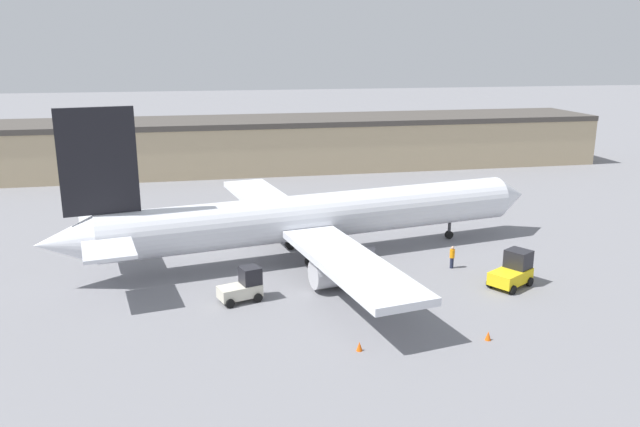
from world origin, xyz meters
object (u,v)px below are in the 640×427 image
at_px(baggage_tug, 513,271).
at_px(pushback_tug, 243,286).
at_px(belt_loader_truck, 357,266).
at_px(airplane, 307,217).
at_px(ground_crew_worker, 452,256).
at_px(safety_cone_near, 359,346).
at_px(safety_cone_far, 488,336).

relative_size(baggage_tug, pushback_tug, 1.18).
bearing_deg(belt_loader_truck, baggage_tug, 1.33).
distance_m(airplane, belt_loader_truck, 6.82).
height_order(ground_crew_worker, baggage_tug, baggage_tug).
bearing_deg(ground_crew_worker, baggage_tug, -167.81).
height_order(ground_crew_worker, safety_cone_near, ground_crew_worker).
bearing_deg(safety_cone_near, pushback_tug, 124.30).
height_order(airplane, pushback_tug, airplane).
distance_m(baggage_tug, pushback_tug, 19.24).
height_order(belt_loader_truck, pushback_tug, belt_loader_truck).
distance_m(ground_crew_worker, safety_cone_far, 12.33).
height_order(airplane, ground_crew_worker, airplane).
bearing_deg(baggage_tug, belt_loader_truck, 131.88).
height_order(belt_loader_truck, safety_cone_near, belt_loader_truck).
distance_m(airplane, safety_cone_near, 16.89).
distance_m(baggage_tug, safety_cone_near, 15.35).
distance_m(pushback_tug, safety_cone_far, 16.20).
distance_m(baggage_tug, safety_cone_far, 9.57).
bearing_deg(safety_cone_near, safety_cone_far, -1.56).
bearing_deg(safety_cone_far, pushback_tug, 147.15).
xyz_separation_m(airplane, pushback_tug, (-5.84, -8.04, -2.33)).
distance_m(ground_crew_worker, pushback_tug, 16.69).
height_order(pushback_tug, safety_cone_far, pushback_tug).
bearing_deg(belt_loader_truck, pushback_tug, -147.56).
height_order(baggage_tug, pushback_tug, baggage_tug).
xyz_separation_m(airplane, baggage_tug, (13.37, -9.11, -2.22)).
distance_m(belt_loader_truck, safety_cone_near, 11.08).
height_order(airplane, belt_loader_truck, airplane).
bearing_deg(airplane, belt_loader_truck, -76.33).
height_order(baggage_tug, safety_cone_far, baggage_tug).
relative_size(baggage_tug, safety_cone_near, 6.79).
xyz_separation_m(pushback_tug, safety_cone_far, (13.60, -8.78, -0.75)).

